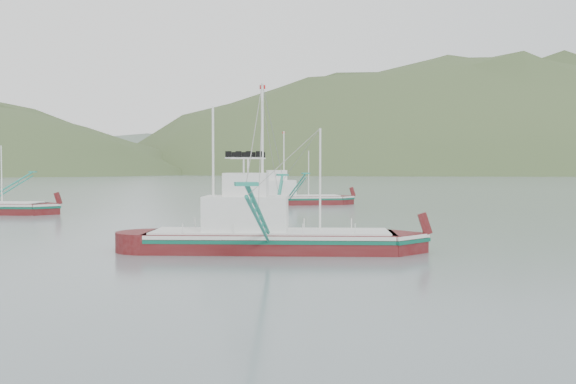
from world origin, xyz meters
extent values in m
plane|color=slate|center=(0.00, 0.00, 0.00)|extent=(1200.00, 1200.00, 0.00)
cube|color=#4E0D0E|center=(-1.47, 2.87, 0.18)|extent=(14.17, 6.32, 1.83)
cube|color=silver|center=(-1.47, 2.87, 0.96)|extent=(13.91, 6.33, 0.20)
cube|color=#0C553F|center=(-1.47, 2.87, 0.73)|extent=(13.92, 6.35, 0.20)
cube|color=silver|center=(-1.47, 2.87, 1.14)|extent=(13.46, 6.00, 0.11)
cube|color=silver|center=(-2.82, 3.14, 2.10)|extent=(5.06, 3.78, 2.01)
cube|color=silver|center=(-2.82, 3.14, 3.75)|extent=(2.73, 2.44, 1.28)
cylinder|color=white|center=(-1.92, 2.96, 5.21)|extent=(0.15, 0.15, 8.23)
cylinder|color=white|center=(-4.61, 3.51, 4.59)|extent=(0.13, 0.13, 6.99)
cylinder|color=white|center=(1.22, 2.32, 3.98)|extent=(0.11, 0.11, 5.76)
cube|color=#4E0D0E|center=(6.27, 46.06, 0.18)|extent=(13.40, 3.62, 1.79)
cube|color=silver|center=(6.27, 46.06, 0.94)|extent=(13.13, 3.69, 0.20)
cube|color=#0C553F|center=(6.27, 46.06, 0.71)|extent=(13.14, 3.71, 0.20)
cube|color=silver|center=(6.27, 46.06, 1.12)|extent=(12.73, 3.44, 0.11)
cube|color=silver|center=(4.93, 46.06, 2.05)|extent=(4.47, 2.87, 1.96)
cube|color=silver|center=(4.93, 46.06, 3.66)|extent=(2.33, 1.97, 1.25)
cylinder|color=white|center=(5.83, 46.06, 5.09)|extent=(0.14, 0.14, 8.03)
cylinder|color=white|center=(3.15, 46.05, 4.49)|extent=(0.12, 0.12, 6.83)
cylinder|color=white|center=(8.95, 46.07, 3.88)|extent=(0.11, 0.11, 5.62)
cylinder|color=white|center=(-24.24, 34.99, 3.96)|extent=(0.11, 0.11, 5.74)
ellipsoid|color=#3D5029|center=(240.00, 430.00, 0.00)|extent=(684.00, 432.00, 306.00)
ellipsoid|color=slate|center=(30.00, 560.00, 0.00)|extent=(960.00, 400.00, 240.00)
camera|label=1|loc=(-6.07, -32.32, 4.75)|focal=40.00mm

